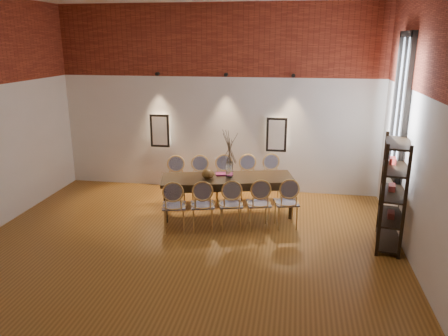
% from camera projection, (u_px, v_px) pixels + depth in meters
% --- Properties ---
extents(floor, '(7.00, 7.00, 0.02)m').
position_uv_depth(floor, '(177.00, 262.00, 6.68)').
color(floor, '#925D22').
rests_on(floor, ground).
extents(wall_back, '(7.00, 0.10, 4.00)m').
position_uv_depth(wall_back, '(218.00, 100.00, 9.48)').
color(wall_back, silver).
rests_on(wall_back, ground).
extents(wall_front, '(7.00, 0.10, 4.00)m').
position_uv_depth(wall_front, '(18.00, 246.00, 2.76)').
color(wall_front, silver).
rests_on(wall_front, ground).
extents(wall_right, '(0.10, 7.00, 4.00)m').
position_uv_depth(wall_right, '(442.00, 142.00, 5.56)').
color(wall_right, silver).
rests_on(wall_right, ground).
extents(brick_band_back, '(7.00, 0.02, 1.50)m').
position_uv_depth(brick_band_back, '(217.00, 40.00, 9.06)').
color(brick_band_back, maroon).
rests_on(brick_band_back, ground).
extents(niche_left, '(0.36, 0.06, 0.66)m').
position_uv_depth(niche_left, '(160.00, 131.00, 9.78)').
color(niche_left, '#FFEAC6').
rests_on(niche_left, wall_back).
extents(niche_right, '(0.36, 0.06, 0.66)m').
position_uv_depth(niche_right, '(277.00, 135.00, 9.37)').
color(niche_right, '#FFEAC6').
rests_on(niche_right, wall_back).
extents(spot_fixture_left, '(0.08, 0.10, 0.08)m').
position_uv_depth(spot_fixture_left, '(157.00, 74.00, 9.40)').
color(spot_fixture_left, black).
rests_on(spot_fixture_left, wall_back).
extents(spot_fixture_mid, '(0.08, 0.10, 0.08)m').
position_uv_depth(spot_fixture_mid, '(226.00, 75.00, 9.17)').
color(spot_fixture_mid, black).
rests_on(spot_fixture_mid, wall_back).
extents(spot_fixture_right, '(0.08, 0.10, 0.08)m').
position_uv_depth(spot_fixture_right, '(293.00, 76.00, 8.94)').
color(spot_fixture_right, black).
rests_on(spot_fixture_right, wall_back).
extents(window_glass, '(0.02, 0.78, 2.38)m').
position_uv_depth(window_glass, '(401.00, 107.00, 7.42)').
color(window_glass, silver).
rests_on(window_glass, wall_right).
extents(window_frame, '(0.08, 0.90, 2.50)m').
position_uv_depth(window_frame, '(400.00, 107.00, 7.42)').
color(window_frame, black).
rests_on(window_frame, wall_right).
extents(window_mullion, '(0.06, 0.06, 2.40)m').
position_uv_depth(window_mullion, '(400.00, 107.00, 7.42)').
color(window_mullion, black).
rests_on(window_mullion, wall_right).
extents(dining_table, '(2.61, 1.38, 0.75)m').
position_uv_depth(dining_table, '(227.00, 196.00, 8.38)').
color(dining_table, '#302110').
rests_on(dining_table, floor).
extents(chair_near_a, '(0.53, 0.53, 0.94)m').
position_uv_depth(chair_near_a, '(174.00, 206.00, 7.63)').
color(chair_near_a, tan).
rests_on(chair_near_a, floor).
extents(chair_near_b, '(0.53, 0.53, 0.94)m').
position_uv_depth(chair_near_b, '(202.00, 205.00, 7.67)').
color(chair_near_b, tan).
rests_on(chair_near_b, floor).
extents(chair_near_c, '(0.53, 0.53, 0.94)m').
position_uv_depth(chair_near_c, '(231.00, 204.00, 7.70)').
color(chair_near_c, tan).
rests_on(chair_near_c, floor).
extents(chair_near_d, '(0.53, 0.53, 0.94)m').
position_uv_depth(chair_near_d, '(259.00, 203.00, 7.74)').
color(chair_near_d, tan).
rests_on(chair_near_d, floor).
extents(chair_near_e, '(0.53, 0.53, 0.94)m').
position_uv_depth(chair_near_e, '(286.00, 202.00, 7.78)').
color(chair_near_e, tan).
rests_on(chair_near_e, floor).
extents(chair_far_a, '(0.53, 0.53, 0.94)m').
position_uv_depth(chair_far_a, '(176.00, 181.00, 8.93)').
color(chair_far_a, tan).
rests_on(chair_far_a, floor).
extents(chair_far_b, '(0.53, 0.53, 0.94)m').
position_uv_depth(chair_far_b, '(201.00, 181.00, 8.97)').
color(chair_far_b, tan).
rests_on(chair_far_b, floor).
extents(chair_far_c, '(0.53, 0.53, 0.94)m').
position_uv_depth(chair_far_c, '(225.00, 180.00, 9.01)').
color(chair_far_c, tan).
rests_on(chair_far_c, floor).
extents(chair_far_d, '(0.53, 0.53, 0.94)m').
position_uv_depth(chair_far_d, '(249.00, 180.00, 9.04)').
color(chair_far_d, tan).
rests_on(chair_far_d, floor).
extents(chair_far_e, '(0.53, 0.53, 0.94)m').
position_uv_depth(chair_far_e, '(272.00, 179.00, 9.08)').
color(chair_far_e, tan).
rests_on(chair_far_e, floor).
extents(vase, '(0.14, 0.14, 0.30)m').
position_uv_depth(vase, '(229.00, 170.00, 8.24)').
color(vase, silver).
rests_on(vase, dining_table).
extents(dried_branches, '(0.50, 0.50, 0.70)m').
position_uv_depth(dried_branches, '(229.00, 147.00, 8.11)').
color(dried_branches, '#483B29').
rests_on(dried_branches, vase).
extents(bowl, '(0.24, 0.24, 0.18)m').
position_uv_depth(bowl, '(208.00, 174.00, 8.17)').
color(bowl, '#583B17').
rests_on(bowl, dining_table).
extents(book, '(0.30, 0.24, 0.03)m').
position_uv_depth(book, '(223.00, 174.00, 8.43)').
color(book, '#952164').
rests_on(book, dining_table).
extents(shelving_rack, '(0.55, 1.05, 1.80)m').
position_uv_depth(shelving_rack, '(393.00, 193.00, 6.98)').
color(shelving_rack, black).
rests_on(shelving_rack, floor).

